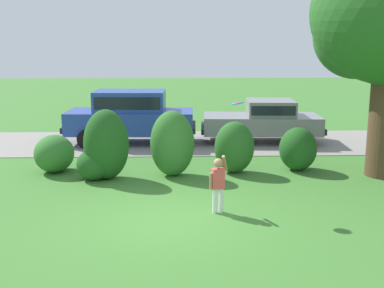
{
  "coord_description": "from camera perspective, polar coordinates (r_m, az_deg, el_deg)",
  "views": [
    {
      "loc": [
        0.16,
        -9.47,
        3.63
      ],
      "look_at": [
        0.5,
        2.41,
        1.1
      ],
      "focal_mm": 45.0,
      "sensor_mm": 36.0,
      "label": 1
    }
  ],
  "objects": [
    {
      "name": "child_thrower",
      "position": [
        10.34,
        3.11,
        -4.37
      ],
      "size": [
        0.42,
        0.33,
        1.29
      ],
      "color": "white",
      "rests_on": "ground"
    },
    {
      "name": "shrub_near_tree",
      "position": [
        14.17,
        -15.96,
        -1.2
      ],
      "size": [
        1.11,
        1.28,
        1.06
      ],
      "color": "#33702B",
      "rests_on": "ground"
    },
    {
      "name": "parked_sedan",
      "position": [
        17.81,
        8.53,
        2.9
      ],
      "size": [
        4.48,
        2.26,
        1.56
      ],
      "color": "gray",
      "rests_on": "ground"
    },
    {
      "name": "shrub_centre",
      "position": [
        13.16,
        -2.35,
        0.06
      ],
      "size": [
        1.21,
        1.04,
        1.81
      ],
      "color": "#33702B",
      "rests_on": "ground"
    },
    {
      "name": "ground_plane",
      "position": [
        10.14,
        -2.48,
        -8.97
      ],
      "size": [
        80.0,
        80.0,
        0.0
      ],
      "primitive_type": "plane",
      "color": "#3D752D"
    },
    {
      "name": "parked_suv",
      "position": [
        17.52,
        -7.31,
        3.54
      ],
      "size": [
        4.76,
        2.22,
        1.92
      ],
      "color": "#28429E",
      "rests_on": "ground"
    },
    {
      "name": "shrub_far_end",
      "position": [
        14.12,
        12.45,
        -0.57
      ],
      "size": [
        1.07,
        1.12,
        1.25
      ],
      "color": "#1E511C",
      "rests_on": "ground"
    },
    {
      "name": "shrub_centre_right",
      "position": [
        13.55,
        5.04,
        -0.39
      ],
      "size": [
        1.12,
        0.93,
        1.46
      ],
      "color": "#286023",
      "rests_on": "ground"
    },
    {
      "name": "frisbee",
      "position": [
        10.45,
        5.42,
        4.84
      ],
      "size": [
        0.28,
        0.28,
        0.1
      ],
      "color": "#337FDB"
    },
    {
      "name": "driveway_strip",
      "position": [
        17.63,
        -2.13,
        0.16
      ],
      "size": [
        28.0,
        4.4,
        0.02
      ],
      "primitive_type": "cube",
      "color": "gray",
      "rests_on": "ground"
    },
    {
      "name": "shrub_centre_left",
      "position": [
        13.05,
        -10.44,
        -0.58
      ],
      "size": [
        1.4,
        1.12,
        1.89
      ],
      "color": "#1E511C",
      "rests_on": "ground"
    }
  ]
}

